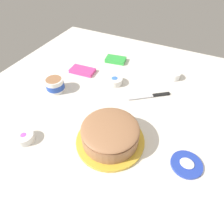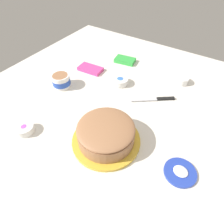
% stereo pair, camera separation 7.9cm
% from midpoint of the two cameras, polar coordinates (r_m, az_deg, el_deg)
% --- Properties ---
extents(ground_plane, '(1.54, 1.54, 0.00)m').
position_cam_midpoint_polar(ground_plane, '(1.00, 3.03, 1.68)').
color(ground_plane, silver).
extents(frosted_cake, '(0.30, 0.30, 0.11)m').
position_cam_midpoint_polar(frosted_cake, '(0.81, 0.99, -6.71)').
color(frosted_cake, gold).
rests_on(frosted_cake, ground_plane).
extents(frosting_tub, '(0.10, 0.10, 0.07)m').
position_cam_midpoint_polar(frosting_tub, '(1.13, -12.92, 8.99)').
color(frosting_tub, white).
rests_on(frosting_tub, ground_plane).
extents(frosting_tub_lid, '(0.12, 0.12, 0.02)m').
position_cam_midpoint_polar(frosting_tub_lid, '(0.83, 22.24, -16.32)').
color(frosting_tub_lid, '#233DAD').
rests_on(frosting_tub_lid, ground_plane).
extents(spreading_knife, '(0.20, 0.16, 0.01)m').
position_cam_midpoint_polar(spreading_knife, '(1.07, 15.18, 3.65)').
color(spreading_knife, silver).
rests_on(spreading_knife, ground_plane).
extents(sprinkle_bowl_rainbow, '(0.08, 0.08, 0.03)m').
position_cam_midpoint_polar(sprinkle_bowl_rainbow, '(0.94, -22.30, -4.69)').
color(sprinkle_bowl_rainbow, white).
rests_on(sprinkle_bowl_rainbow, ground_plane).
extents(sprinkle_bowl_blue, '(0.09, 0.09, 0.04)m').
position_cam_midpoint_polar(sprinkle_bowl_blue, '(1.13, 4.45, 9.09)').
color(sprinkle_bowl_blue, white).
rests_on(sprinkle_bowl_blue, ground_plane).
extents(sprinkle_bowl_green, '(0.08, 0.08, 0.04)m').
position_cam_midpoint_polar(sprinkle_bowl_green, '(1.22, 21.71, 8.72)').
color(sprinkle_bowl_green, white).
rests_on(sprinkle_bowl_green, ground_plane).
extents(candy_box_lower, '(0.14, 0.10, 0.02)m').
position_cam_midpoint_polar(candy_box_lower, '(1.35, 5.59, 14.97)').
color(candy_box_lower, green).
rests_on(candy_box_lower, ground_plane).
extents(candy_box_upper, '(0.16, 0.09, 0.02)m').
position_cam_midpoint_polar(candy_box_upper, '(1.26, -4.59, 12.55)').
color(candy_box_upper, '#E53D8E').
rests_on(candy_box_upper, ground_plane).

